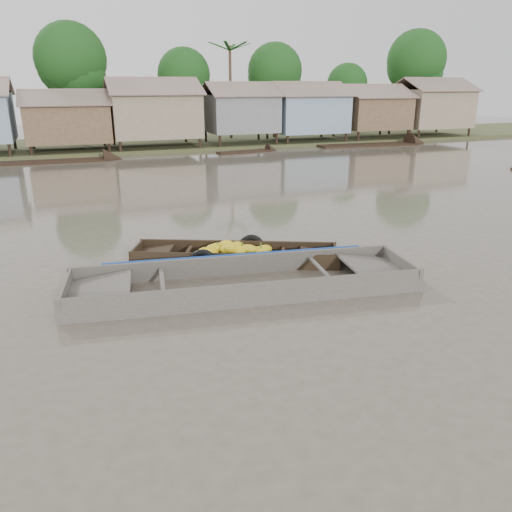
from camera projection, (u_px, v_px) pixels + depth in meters
name	position (u px, v px, depth m)	size (l,w,h in m)	color
ground	(267.00, 294.00, 12.24)	(120.00, 120.00, 0.00)	#524C3F
riverbank	(155.00, 108.00, 40.41)	(120.00, 12.47, 10.22)	#384723
banana_boat	(233.00, 255.00, 14.53)	(6.00, 3.70, 0.84)	black
viewer_boat	(245.00, 286.00, 12.55)	(8.88, 3.48, 0.70)	#423E38
distant_boats	(251.00, 156.00, 35.85)	(47.86, 16.04, 0.35)	black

